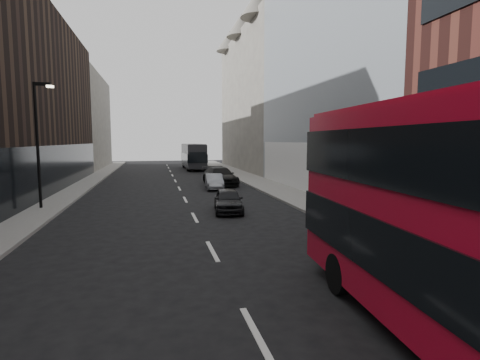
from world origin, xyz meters
TOP-DOWN VIEW (x-y plane):
  - sidewalk_right at (7.50, 25.00)m, footprint 3.00×80.00m
  - sidewalk_left at (-8.00, 25.00)m, footprint 2.00×80.00m
  - building_modern_block at (11.47, 21.00)m, footprint 5.03×22.00m
  - building_victorian at (11.38, 44.00)m, footprint 6.50×24.00m
  - building_left_mid at (-11.50, 30.00)m, footprint 5.00×24.00m
  - building_left_far at (-11.50, 52.00)m, footprint 5.00×20.00m
  - street_lamp at (-8.22, 18.00)m, footprint 1.06×0.22m
  - grey_bus at (3.27, 46.69)m, footprint 2.57×10.80m
  - car_a at (2.01, 15.23)m, footprint 2.02×3.97m
  - car_b at (2.75, 25.03)m, footprint 1.60×3.87m
  - car_c at (3.70, 27.64)m, footprint 2.80×5.67m

SIDE VIEW (x-z plane):
  - sidewalk_right at x=7.50m, z-range 0.00..0.15m
  - sidewalk_left at x=-8.00m, z-range 0.00..0.15m
  - car_b at x=2.75m, z-range 0.00..1.25m
  - car_a at x=2.01m, z-range 0.00..1.30m
  - car_c at x=3.70m, z-range 0.00..1.59m
  - grey_bus at x=3.27m, z-range 0.12..3.60m
  - street_lamp at x=-8.22m, z-range 0.68..7.68m
  - building_left_far at x=-11.50m, z-range 0.00..13.00m
  - building_left_mid at x=-11.50m, z-range 0.00..14.00m
  - building_victorian at x=11.38m, z-range -0.84..20.16m
  - building_modern_block at x=11.47m, z-range -0.10..19.90m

